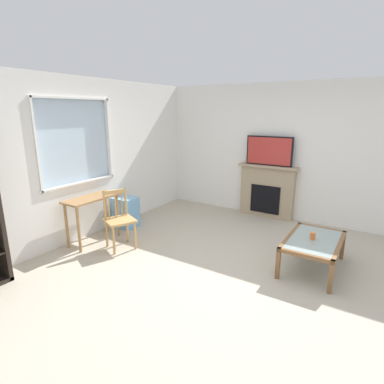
% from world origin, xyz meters
% --- Properties ---
extents(ground, '(6.21, 6.20, 0.02)m').
position_xyz_m(ground, '(0.00, 0.00, -0.01)').
color(ground, '#B2A893').
extents(wall_back_with_window, '(5.21, 0.15, 2.60)m').
position_xyz_m(wall_back_with_window, '(0.02, 2.60, 1.27)').
color(wall_back_with_window, white).
rests_on(wall_back_with_window, ground).
extents(wall_right, '(0.12, 5.40, 2.60)m').
position_xyz_m(wall_right, '(2.67, 0.00, 1.30)').
color(wall_right, white).
rests_on(wall_right, ground).
extents(desk_under_window, '(0.89, 0.38, 0.75)m').
position_xyz_m(desk_under_window, '(-0.20, 2.25, 0.60)').
color(desk_under_window, '#A37547').
rests_on(desk_under_window, ground).
extents(wooden_chair, '(0.55, 0.54, 0.90)m').
position_xyz_m(wooden_chair, '(-0.14, 1.73, 0.46)').
color(wooden_chair, tan).
rests_on(wooden_chair, ground).
extents(plastic_drawer_unit, '(0.35, 0.40, 0.55)m').
position_xyz_m(plastic_drawer_unit, '(0.58, 2.30, 0.28)').
color(plastic_drawer_unit, '#72ADDB').
rests_on(plastic_drawer_unit, ground).
extents(fireplace, '(0.26, 1.16, 1.05)m').
position_xyz_m(fireplace, '(2.51, 0.30, 0.53)').
color(fireplace, tan).
rests_on(fireplace, ground).
extents(tv, '(0.06, 0.90, 0.56)m').
position_xyz_m(tv, '(2.49, 0.30, 1.33)').
color(tv, black).
rests_on(tv, fireplace).
extents(coffee_table, '(1.08, 0.67, 0.42)m').
position_xyz_m(coffee_table, '(0.76, -0.96, 0.37)').
color(coffee_table, '#8C9E99').
rests_on(coffee_table, ground).
extents(sippy_cup, '(0.07, 0.07, 0.09)m').
position_xyz_m(sippy_cup, '(0.75, -0.94, 0.47)').
color(sippy_cup, orange).
rests_on(sippy_cup, coffee_table).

